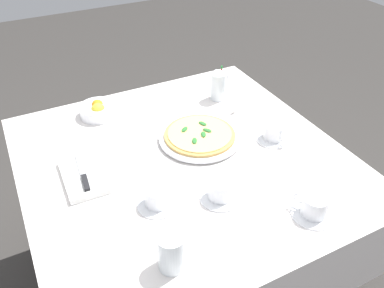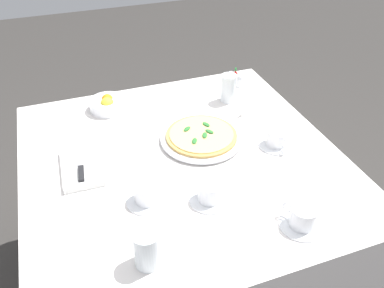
{
  "view_description": "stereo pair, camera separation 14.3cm",
  "coord_description": "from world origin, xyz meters",
  "px_view_note": "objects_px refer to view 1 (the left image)",
  "views": [
    {
      "loc": [
        -0.99,
        0.47,
        1.6
      ],
      "look_at": [
        0.03,
        -0.05,
        0.74
      ],
      "focal_mm": 37.15,
      "sensor_mm": 36.0,
      "label": 1
    },
    {
      "loc": [
        -1.05,
        0.34,
        1.6
      ],
      "look_at": [
        0.03,
        -0.05,
        0.74
      ],
      "focal_mm": 37.15,
      "sensor_mm": 36.0,
      "label": 2
    }
  ],
  "objects_px": {
    "pizza": "(200,134)",
    "coffee_cup_far_left": "(158,197)",
    "water_glass_near_right": "(171,254)",
    "hot_sauce_bottle": "(221,76)",
    "pepper_shaker": "(226,79)",
    "citrus_bowl": "(98,110)",
    "salt_shaker": "(216,75)",
    "coffee_cup_near_left": "(274,133)",
    "dinner_knife": "(83,172)",
    "water_glass_back_corner": "(218,87)",
    "pizza_plate": "(200,137)",
    "coffee_cup_right_edge": "(221,190)",
    "napkin_folded": "(84,176)",
    "menu_card": "(240,103)",
    "coffee_cup_far_right": "(314,207)"
  },
  "relations": [
    {
      "from": "napkin_folded",
      "to": "pepper_shaker",
      "type": "height_order",
      "value": "pepper_shaker"
    },
    {
      "from": "citrus_bowl",
      "to": "salt_shaker",
      "type": "xyz_separation_m",
      "value": [
        0.05,
        -0.58,
        -0.0
      ]
    },
    {
      "from": "coffee_cup_near_left",
      "to": "pizza_plate",
      "type": "bearing_deg",
      "value": 63.83
    },
    {
      "from": "napkin_folded",
      "to": "menu_card",
      "type": "height_order",
      "value": "menu_card"
    },
    {
      "from": "water_glass_near_right",
      "to": "hot_sauce_bottle",
      "type": "relative_size",
      "value": 1.36
    },
    {
      "from": "hot_sauce_bottle",
      "to": "pizza_plate",
      "type": "bearing_deg",
      "value": 139.83
    },
    {
      "from": "coffee_cup_right_edge",
      "to": "water_glass_back_corner",
      "type": "bearing_deg",
      "value": -29.13
    },
    {
      "from": "water_glass_back_corner",
      "to": "hot_sauce_bottle",
      "type": "height_order",
      "value": "water_glass_back_corner"
    },
    {
      "from": "pizza",
      "to": "coffee_cup_far_left",
      "type": "distance_m",
      "value": 0.36
    },
    {
      "from": "pizza_plate",
      "to": "napkin_folded",
      "type": "distance_m",
      "value": 0.44
    },
    {
      "from": "coffee_cup_far_left",
      "to": "water_glass_back_corner",
      "type": "distance_m",
      "value": 0.68
    },
    {
      "from": "coffee_cup_near_left",
      "to": "dinner_knife",
      "type": "relative_size",
      "value": 0.68
    },
    {
      "from": "pepper_shaker",
      "to": "menu_card",
      "type": "bearing_deg",
      "value": 163.71
    },
    {
      "from": "napkin_folded",
      "to": "hot_sauce_bottle",
      "type": "distance_m",
      "value": 0.84
    },
    {
      "from": "pizza_plate",
      "to": "coffee_cup_far_right",
      "type": "bearing_deg",
      "value": -165.89
    },
    {
      "from": "coffee_cup_right_edge",
      "to": "water_glass_near_right",
      "type": "distance_m",
      "value": 0.29
    },
    {
      "from": "pepper_shaker",
      "to": "menu_card",
      "type": "distance_m",
      "value": 0.22
    },
    {
      "from": "pizza",
      "to": "hot_sauce_bottle",
      "type": "distance_m",
      "value": 0.47
    },
    {
      "from": "coffee_cup_far_right",
      "to": "dinner_knife",
      "type": "bearing_deg",
      "value": 50.15
    },
    {
      "from": "water_glass_back_corner",
      "to": "citrus_bowl",
      "type": "bearing_deg",
      "value": 78.58
    },
    {
      "from": "water_glass_near_right",
      "to": "coffee_cup_right_edge",
      "type": "bearing_deg",
      "value": -56.15
    },
    {
      "from": "coffee_cup_far_left",
      "to": "menu_card",
      "type": "relative_size",
      "value": 1.66
    },
    {
      "from": "napkin_folded",
      "to": "hot_sauce_bottle",
      "type": "relative_size",
      "value": 2.69
    },
    {
      "from": "coffee_cup_far_right",
      "to": "citrus_bowl",
      "type": "height_order",
      "value": "coffee_cup_far_right"
    },
    {
      "from": "coffee_cup_far_left",
      "to": "water_glass_back_corner",
      "type": "bearing_deg",
      "value": -45.52
    },
    {
      "from": "pizza",
      "to": "dinner_knife",
      "type": "xyz_separation_m",
      "value": [
        -0.02,
        0.44,
        -0.0
      ]
    },
    {
      "from": "napkin_folded",
      "to": "dinner_knife",
      "type": "relative_size",
      "value": 1.14
    },
    {
      "from": "pizza_plate",
      "to": "coffee_cup_right_edge",
      "type": "distance_m",
      "value": 0.31
    },
    {
      "from": "coffee_cup_far_left",
      "to": "dinner_knife",
      "type": "distance_m",
      "value": 0.28
    },
    {
      "from": "pizza",
      "to": "menu_card",
      "type": "distance_m",
      "value": 0.28
    },
    {
      "from": "pizza_plate",
      "to": "pepper_shaker",
      "type": "distance_m",
      "value": 0.45
    },
    {
      "from": "dinner_knife",
      "to": "menu_card",
      "type": "distance_m",
      "value": 0.71
    },
    {
      "from": "pizza_plate",
      "to": "coffee_cup_near_left",
      "type": "relative_size",
      "value": 2.31
    },
    {
      "from": "coffee_cup_far_right",
      "to": "dinner_knife",
      "type": "distance_m",
      "value": 0.74
    },
    {
      "from": "water_glass_back_corner",
      "to": "hot_sauce_bottle",
      "type": "xyz_separation_m",
      "value": [
        0.12,
        -0.09,
        -0.02
      ]
    },
    {
      "from": "salt_shaker",
      "to": "coffee_cup_near_left",
      "type": "bearing_deg",
      "value": 174.87
    },
    {
      "from": "pizza_plate",
      "to": "menu_card",
      "type": "bearing_deg",
      "value": -64.32
    },
    {
      "from": "coffee_cup_near_left",
      "to": "menu_card",
      "type": "xyz_separation_m",
      "value": [
        0.24,
        -0.0,
        0.0
      ]
    },
    {
      "from": "pizza_plate",
      "to": "hot_sauce_bottle",
      "type": "distance_m",
      "value": 0.47
    },
    {
      "from": "pizza",
      "to": "water_glass_back_corner",
      "type": "bearing_deg",
      "value": -42.1
    },
    {
      "from": "water_glass_near_right",
      "to": "water_glass_back_corner",
      "type": "relative_size",
      "value": 0.94
    },
    {
      "from": "water_glass_near_right",
      "to": "hot_sauce_bottle",
      "type": "height_order",
      "value": "water_glass_near_right"
    },
    {
      "from": "pizza_plate",
      "to": "pepper_shaker",
      "type": "bearing_deg",
      "value": -43.41
    },
    {
      "from": "coffee_cup_far_right",
      "to": "salt_shaker",
      "type": "bearing_deg",
      "value": -11.0
    },
    {
      "from": "pizza",
      "to": "pepper_shaker",
      "type": "bearing_deg",
      "value": -43.42
    },
    {
      "from": "pepper_shaker",
      "to": "water_glass_near_right",
      "type": "bearing_deg",
      "value": 141.14
    },
    {
      "from": "pizza_plate",
      "to": "water_glass_near_right",
      "type": "bearing_deg",
      "value": 144.79
    },
    {
      "from": "coffee_cup_far_right",
      "to": "napkin_folded",
      "type": "distance_m",
      "value": 0.73
    },
    {
      "from": "pizza_plate",
      "to": "coffee_cup_far_right",
      "type": "xyz_separation_m",
      "value": [
        -0.49,
        -0.12,
        0.02
      ]
    },
    {
      "from": "pizza_plate",
      "to": "coffee_cup_far_left",
      "type": "distance_m",
      "value": 0.36
    }
  ]
}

